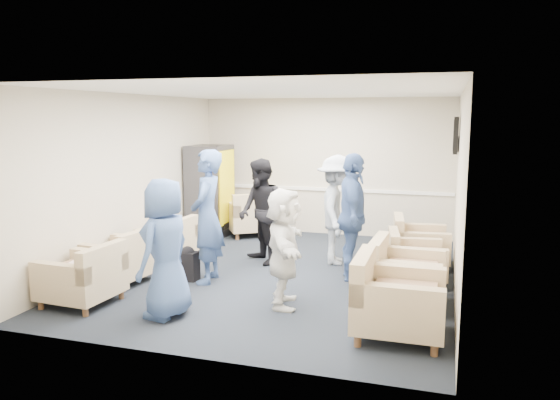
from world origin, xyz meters
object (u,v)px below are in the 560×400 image
(armchair_left_near, at_px, (85,279))
(person_mid_right, at_px, (352,217))
(armchair_right_midnear, at_px, (402,276))
(person_mid_left, at_px, (207,217))
(armchair_right_far, at_px, (417,245))
(person_back_left, at_px, (261,212))
(armchair_right_midfar, at_px, (412,261))
(person_front_right, at_px, (284,248))
(armchair_right_near, at_px, (393,303))
(armchair_left_mid, at_px, (123,260))
(armchair_corner, at_px, (252,217))
(armchair_left_far, at_px, (170,242))
(person_front_left, at_px, (165,248))
(vending_machine, at_px, (210,191))
(person_back_right, at_px, (337,210))

(armchair_left_near, xyz_separation_m, person_mid_right, (3.01, 2.08, 0.58))
(armchair_right_midnear, height_order, person_mid_left, person_mid_left)
(armchair_right_far, distance_m, person_mid_right, 1.46)
(armchair_left_near, xyz_separation_m, person_back_left, (1.47, 2.50, 0.51))
(armchair_right_midfar, xyz_separation_m, person_front_right, (-1.47, -1.49, 0.43))
(armchair_right_near, bearing_deg, person_mid_right, 21.62)
(armchair_left_mid, height_order, armchair_corner, armchair_corner)
(person_back_left, bearing_deg, armchair_right_midnear, 18.72)
(armchair_left_far, height_order, person_front_left, person_front_left)
(armchair_left_mid, height_order, person_back_left, person_back_left)
(armchair_left_mid, height_order, vending_machine, vending_machine)
(person_front_right, bearing_deg, armchair_right_far, -46.52)
(armchair_left_near, bearing_deg, person_back_left, 153.14)
(armchair_right_far, bearing_deg, armchair_left_far, 95.37)
(person_mid_left, bearing_deg, person_back_right, 124.78)
(vending_machine, bearing_deg, armchair_right_midfar, -25.60)
(armchair_right_far, bearing_deg, vending_machine, 68.62)
(armchair_right_far, distance_m, vending_machine, 4.19)
(person_front_left, bearing_deg, person_front_right, 129.76)
(person_back_right, xyz_separation_m, person_mid_right, (0.37, -0.77, 0.04))
(armchair_left_far, bearing_deg, person_mid_right, 89.79)
(armchair_corner, bearing_deg, armchair_left_near, 47.79)
(person_mid_left, bearing_deg, armchair_right_near, 57.28)
(armchair_left_mid, xyz_separation_m, person_back_left, (1.54, 1.55, 0.52))
(armchair_right_midnear, bearing_deg, armchair_left_mid, 96.43)
(armchair_right_near, bearing_deg, vending_machine, 44.29)
(armchair_right_near, relative_size, armchair_right_midfar, 1.07)
(armchair_right_midfar, relative_size, armchair_right_far, 0.95)
(armchair_left_mid, bearing_deg, armchair_right_near, 85.56)
(armchair_right_midnear, relative_size, person_front_left, 0.55)
(armchair_left_near, distance_m, person_mid_right, 3.71)
(person_mid_right, bearing_deg, armchair_right_midnear, -150.20)
(armchair_right_near, height_order, person_back_left, person_back_left)
(armchair_left_mid, height_order, person_mid_right, person_mid_right)
(person_front_right, bearing_deg, armchair_right_near, -126.92)
(armchair_corner, relative_size, person_back_left, 0.76)
(armchair_corner, xyz_separation_m, vending_machine, (-0.77, -0.28, 0.52))
(person_front_left, bearing_deg, armchair_right_midfar, 137.80)
(armchair_right_near, height_order, person_front_left, person_front_left)
(armchair_left_far, relative_size, vending_machine, 0.45)
(person_front_left, distance_m, person_mid_left, 1.41)
(armchair_left_far, xyz_separation_m, person_front_right, (2.42, -1.53, 0.44))
(person_front_left, distance_m, person_back_right, 3.25)
(armchair_right_near, xyz_separation_m, person_back_left, (-2.32, 2.36, 0.47))
(person_back_left, bearing_deg, armchair_right_midfar, 40.26)
(armchair_right_midfar, xyz_separation_m, person_front_left, (-2.69, -2.26, 0.52))
(armchair_left_far, bearing_deg, armchair_left_mid, 0.61)
(armchair_right_far, height_order, vending_machine, vending_machine)
(armchair_corner, distance_m, vending_machine, 0.97)
(armchair_left_mid, xyz_separation_m, armchair_right_midfar, (3.94, 1.25, -0.02))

